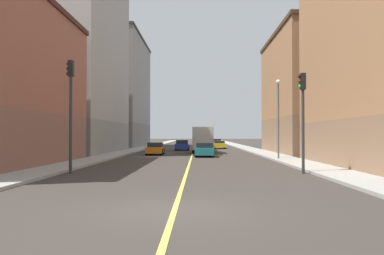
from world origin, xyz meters
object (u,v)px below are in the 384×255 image
at_px(street_lamp_left_near, 278,110).
at_px(building_left_mid, 322,93).
at_px(car_orange, 155,149).
at_px(box_truck, 203,139).
at_px(car_red, 201,144).
at_px(car_teal, 205,150).
at_px(car_yellow, 219,145).
at_px(traffic_light_left_near, 303,108).
at_px(car_blue, 182,145).
at_px(building_right_midblock, 68,55).
at_px(traffic_light_right_near, 70,101).
at_px(building_right_distant, 112,93).
at_px(car_maroon, 216,143).

bearing_deg(street_lamp_left_near, building_left_mid, 58.54).
distance_m(car_orange, box_truck, 6.80).
height_order(car_red, car_teal, car_teal).
height_order(car_teal, car_yellow, car_teal).
bearing_deg(traffic_light_left_near, car_blue, 103.47).
bearing_deg(street_lamp_left_near, box_truck, 115.40).
distance_m(building_left_mid, building_right_midblock, 30.20).
bearing_deg(building_left_mid, traffic_light_left_near, -109.57).
xyz_separation_m(car_teal, box_truck, (-0.13, 8.01, 0.95)).
xyz_separation_m(building_left_mid, street_lamp_left_near, (-7.49, -12.24, -2.69)).
xyz_separation_m(traffic_light_left_near, box_truck, (-5.25, 24.89, -1.99)).
bearing_deg(street_lamp_left_near, traffic_light_left_near, -94.97).
xyz_separation_m(traffic_light_right_near, car_yellow, (10.29, 39.74, -3.43)).
relative_size(traffic_light_left_near, street_lamp_left_near, 0.83).
distance_m(building_right_distant, traffic_light_left_near, 53.82).
xyz_separation_m(traffic_light_right_near, car_red, (7.57, 39.93, -3.38)).
height_order(building_left_mid, street_lamp_left_near, building_left_mid).
relative_size(traffic_light_right_near, box_truck, 0.85).
distance_m(car_maroon, car_blue, 17.49).
height_order(building_right_distant, car_orange, building_right_distant).
relative_size(car_teal, car_blue, 0.93).
distance_m(building_right_distant, car_orange, 31.85).
bearing_deg(car_maroon, traffic_light_left_near, -87.13).
bearing_deg(car_orange, traffic_light_left_near, -63.18).
relative_size(building_right_distant, car_red, 5.51).
bearing_deg(traffic_light_left_near, car_teal, 106.87).
height_order(traffic_light_right_near, street_lamp_left_near, street_lamp_left_near).
distance_m(car_blue, car_yellow, 8.30).
xyz_separation_m(building_left_mid, car_orange, (-18.89, -3.39, -6.26)).
height_order(car_orange, car_yellow, car_orange).
bearing_deg(car_red, traffic_light_right_near, -100.73).
xyz_separation_m(car_red, car_yellow, (2.72, -0.19, -0.05)).
distance_m(traffic_light_right_near, car_red, 40.78).
height_order(car_maroon, car_orange, car_maroon).
height_order(traffic_light_left_near, car_red, traffic_light_left_near).
relative_size(building_left_mid, box_truck, 2.47).
bearing_deg(car_teal, traffic_light_right_near, -114.60).
distance_m(traffic_light_right_near, street_lamp_left_near, 18.14).
bearing_deg(building_right_distant, car_maroon, 3.26).
distance_m(building_right_midblock, traffic_light_left_near, 33.67).
relative_size(street_lamp_left_near, car_red, 1.65).
relative_size(building_left_mid, car_blue, 4.06).
bearing_deg(car_yellow, building_right_distant, 153.65).
xyz_separation_m(car_maroon, car_yellow, (-0.05, -10.36, -0.07)).
bearing_deg(traffic_light_right_near, building_right_distant, 99.80).
bearing_deg(box_truck, car_red, 90.12).
distance_m(building_right_midblock, street_lamp_left_near, 26.93).
distance_m(car_teal, car_orange, 6.41).
bearing_deg(car_orange, car_red, 75.25).
bearing_deg(building_left_mid, street_lamp_left_near, -121.46).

